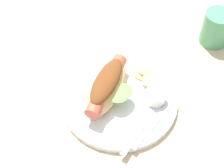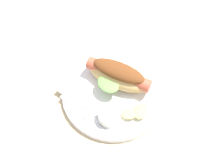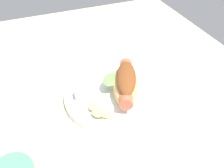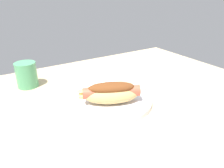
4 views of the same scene
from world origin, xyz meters
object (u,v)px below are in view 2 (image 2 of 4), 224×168
(sauce_ramekin, at_px, (108,117))
(fork, at_px, (83,105))
(chips_pile, at_px, (138,111))
(hot_dog, at_px, (118,75))
(plate, at_px, (113,93))
(knife, at_px, (82,113))

(sauce_ramekin, height_order, fork, sauce_ramekin)
(chips_pile, bearing_deg, fork, -5.76)
(sauce_ramekin, relative_size, chips_pile, 0.67)
(hot_dog, distance_m, chips_pile, 0.10)
(plate, xyz_separation_m, hot_dog, (-0.01, -0.03, 0.04))
(sauce_ramekin, distance_m, fork, 0.08)
(fork, relative_size, chips_pile, 1.98)
(fork, relative_size, knife, 0.96)
(sauce_ramekin, bearing_deg, knife, -11.44)
(plate, relative_size, sauce_ramekin, 5.59)
(fork, height_order, knife, same)
(hot_dog, distance_m, fork, 0.12)
(fork, bearing_deg, chips_pile, -151.63)
(plate, distance_m, sauce_ramekin, 0.08)
(chips_pile, bearing_deg, knife, 3.46)
(hot_dog, xyz_separation_m, knife, (0.09, 0.10, -0.03))
(plate, height_order, chips_pile, chips_pile)
(knife, height_order, chips_pile, chips_pile)
(knife, bearing_deg, fork, -48.37)
(sauce_ramekin, distance_m, chips_pile, 0.07)
(plate, bearing_deg, hot_dog, -113.68)
(knife, bearing_deg, chips_pile, -135.80)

